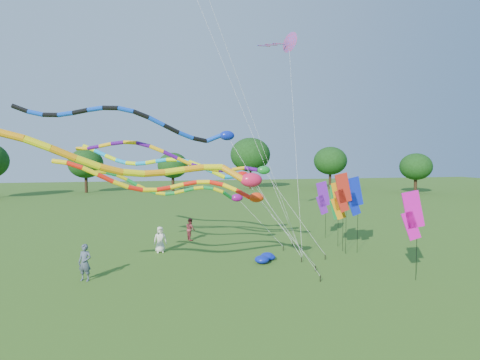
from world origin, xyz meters
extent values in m
plane|color=#2C5817|center=(0.00, 0.00, 0.00)|extent=(160.00, 160.00, 0.00)
cylinder|color=#382314|center=(34.28, 37.89, 1.23)|extent=(0.50, 0.50, 2.45)
ellipsoid|color=#13360E|center=(34.28, 37.89, 4.43)|extent=(5.18, 5.18, 4.40)
cylinder|color=#382314|center=(24.79, 48.36, 1.10)|extent=(0.50, 0.50, 2.20)
ellipsoid|color=#13360E|center=(24.79, 48.36, 3.97)|extent=(4.64, 4.64, 3.94)
cylinder|color=#382314|center=(12.10, 56.27, 1.62)|extent=(0.50, 0.50, 3.24)
ellipsoid|color=#13360E|center=(12.10, 56.27, 5.86)|extent=(6.85, 6.85, 5.82)
cylinder|color=#382314|center=(-2.86, 57.13, 1.36)|extent=(0.50, 0.50, 2.71)
ellipsoid|color=#13360E|center=(-2.86, 57.13, 4.90)|extent=(5.73, 5.73, 4.87)
cylinder|color=#382314|center=(-17.30, 53.68, 1.77)|extent=(0.50, 0.50, 3.54)
ellipsoid|color=#13360E|center=(-17.30, 53.68, 6.39)|extent=(7.47, 7.47, 6.35)
cylinder|color=black|center=(2.45, 1.94, 0.15)|extent=(0.05, 0.05, 0.30)
cylinder|color=silver|center=(0.86, 2.09, 2.14)|extent=(0.02, 0.02, 4.91)
ellipsoid|color=red|center=(-0.73, 2.24, 4.01)|extent=(0.81, 0.52, 0.52)
cylinder|color=#F91E0D|center=(-1.41, 2.40, 4.19)|extent=(0.23, 0.23, 0.79)
cylinder|color=yellow|center=(-2.07, 2.65, 4.51)|extent=(0.23, 0.23, 0.75)
cylinder|color=#F91E0D|center=(-2.73, 2.85, 4.72)|extent=(0.23, 0.23, 0.70)
cylinder|color=yellow|center=(-3.40, 3.01, 4.79)|extent=(0.23, 0.23, 0.68)
cylinder|color=#F91E0D|center=(-4.07, 3.10, 4.73)|extent=(0.23, 0.23, 0.69)
cylinder|color=yellow|center=(-4.75, 3.12, 4.60)|extent=(0.23, 0.23, 0.70)
cylinder|color=#F91E0D|center=(-5.44, 3.08, 4.47)|extent=(0.23, 0.23, 0.70)
cylinder|color=yellow|center=(-6.13, 2.98, 4.43)|extent=(0.23, 0.23, 0.70)
cylinder|color=#F91E0D|center=(-6.82, 2.86, 4.52)|extent=(0.23, 0.23, 0.73)
cylinder|color=yellow|center=(-7.51, 2.73, 4.75)|extent=(0.23, 0.23, 0.76)
cylinder|color=#F91E0D|center=(-8.21, 2.62, 5.08)|extent=(0.23, 0.23, 0.78)
cylinder|color=yellow|center=(-8.89, 2.55, 5.42)|extent=(0.23, 0.23, 0.76)
cylinder|color=#F91E0D|center=(-9.58, 2.54, 5.71)|extent=(0.23, 0.23, 0.72)
cylinder|color=yellow|center=(-10.25, 2.60, 5.87)|extent=(0.23, 0.23, 0.69)
cylinder|color=black|center=(1.98, 0.25, 0.15)|extent=(0.05, 0.05, 0.30)
cylinder|color=silver|center=(0.20, 0.11, 2.67)|extent=(0.02, 0.02, 5.97)
ellipsoid|color=#E01846|center=(-1.58, -0.03, 5.06)|extent=(1.03, 0.66, 0.66)
cylinder|color=#FE9B0D|center=(-2.39, 0.16, 5.35)|extent=(0.30, 0.30, 1.18)
cylinder|color=#FFED0D|center=(-3.29, 0.37, 5.64)|extent=(0.30, 0.30, 0.88)
cylinder|color=#FE9B0D|center=(-4.16, 0.29, 5.59)|extent=(0.30, 0.30, 0.89)
cylinder|color=#FFED0D|center=(-5.03, 0.14, 5.49)|extent=(0.30, 0.30, 0.89)
cylinder|color=#FE9B0D|center=(-5.90, -0.06, 5.42)|extent=(0.30, 0.30, 0.89)
cylinder|color=#FFED0D|center=(-6.76, -0.31, 5.44)|extent=(0.30, 0.30, 0.90)
cylinder|color=#FE9B0D|center=(-7.62, -0.57, 5.60)|extent=(0.30, 0.30, 0.93)
cylinder|color=#FFED0D|center=(-8.48, -0.82, 5.89)|extent=(0.30, 0.30, 0.96)
cylinder|color=#FE9B0D|center=(-9.35, -1.05, 6.26)|extent=(0.30, 0.30, 0.97)
cylinder|color=#FFED0D|center=(-10.22, -1.23, 6.63)|extent=(0.30, 0.30, 0.95)
cylinder|color=#FE9B0D|center=(-11.09, -1.34, 6.93)|extent=(0.30, 0.30, 0.91)
cylinder|color=black|center=(3.96, 4.07, 0.15)|extent=(0.05, 0.05, 0.30)
cylinder|color=silver|center=(2.19, 4.52, 2.80)|extent=(0.02, 0.02, 6.22)
ellipsoid|color=#178226|center=(0.42, 4.97, 5.31)|extent=(0.78, 0.50, 0.50)
cylinder|color=#4C0B7D|center=(-0.24, 5.37, 5.37)|extent=(0.23, 0.23, 0.91)
cylinder|color=#FFB70D|center=(-0.96, 5.72, 5.37)|extent=(0.23, 0.23, 0.80)
cylinder|color=#4C0B7D|center=(-1.75, 5.76, 5.30)|extent=(0.23, 0.23, 0.80)
cylinder|color=#FFB70D|center=(-2.56, 5.77, 5.34)|extent=(0.23, 0.23, 0.81)
cylinder|color=#4C0B7D|center=(-3.36, 5.78, 5.52)|extent=(0.23, 0.23, 0.84)
cylinder|color=#FFB70D|center=(-4.16, 5.80, 5.83)|extent=(0.23, 0.23, 0.87)
cylinder|color=#4C0B7D|center=(-4.95, 5.87, 6.19)|extent=(0.23, 0.23, 0.87)
cylinder|color=#FFB70D|center=(-5.72, 5.98, 6.54)|extent=(0.23, 0.23, 0.84)
cylinder|color=#4C0B7D|center=(-6.48, 6.17, 6.80)|extent=(0.23, 0.23, 0.80)
cylinder|color=#FFB70D|center=(-7.22, 6.42, 6.92)|extent=(0.23, 0.23, 0.79)
cylinder|color=#4C0B7D|center=(-7.94, 6.73, 6.90)|extent=(0.23, 0.23, 0.80)
cylinder|color=#FFB70D|center=(-8.66, 7.08, 6.79)|extent=(0.23, 0.23, 0.81)
cylinder|color=#4C0B7D|center=(-9.37, 7.46, 6.65)|extent=(0.23, 0.23, 0.81)
cylinder|color=#FFB70D|center=(-10.08, 7.84, 6.59)|extent=(0.23, 0.23, 0.80)
cylinder|color=black|center=(2.38, 3.82, 0.15)|extent=(0.05, 0.05, 0.30)
cylinder|color=silver|center=(0.21, 3.90, 3.77)|extent=(0.02, 0.02, 8.22)
ellipsoid|color=#0C20A9|center=(-1.96, 3.97, 7.26)|extent=(0.82, 0.53, 0.53)
cylinder|color=blue|center=(-2.69, 4.02, 7.11)|extent=(0.24, 0.24, 0.82)
cylinder|color=black|center=(-3.45, 3.97, 7.02)|extent=(0.24, 0.24, 0.80)
cylinder|color=blue|center=(-4.22, 3.81, 7.24)|extent=(0.24, 0.24, 0.83)
cylinder|color=black|center=(-4.98, 3.68, 7.56)|extent=(0.24, 0.24, 0.86)
cylinder|color=blue|center=(-5.75, 3.60, 7.94)|extent=(0.24, 0.24, 0.85)
cylinder|color=black|center=(-6.51, 3.58, 8.27)|extent=(0.24, 0.24, 0.82)
cylinder|color=blue|center=(-7.27, 3.63, 8.50)|extent=(0.24, 0.24, 0.78)
cylinder|color=black|center=(-8.02, 3.75, 8.59)|extent=(0.24, 0.24, 0.77)
cylinder|color=blue|center=(-8.78, 3.92, 8.54)|extent=(0.24, 0.24, 0.79)
cylinder|color=black|center=(-9.53, 4.13, 8.42)|extent=(0.24, 0.24, 0.80)
cylinder|color=blue|center=(-10.28, 4.35, 8.29)|extent=(0.24, 0.24, 0.79)
cylinder|color=black|center=(-11.04, 4.56, 8.25)|extent=(0.24, 0.24, 0.78)
cylinder|color=blue|center=(-11.79, 4.73, 8.34)|extent=(0.24, 0.24, 0.79)
cylinder|color=black|center=(-12.55, 4.84, 8.56)|extent=(0.24, 0.24, 0.82)
cylinder|color=black|center=(3.31, 7.90, 0.15)|extent=(0.05, 0.05, 0.30)
cylinder|color=silver|center=(1.69, 8.51, 2.52)|extent=(0.02, 0.02, 5.65)
ellipsoid|color=red|center=(0.06, 9.11, 4.75)|extent=(1.01, 0.65, 0.65)
cylinder|color=#0E9FEF|center=(-0.72, 9.19, 4.71)|extent=(0.29, 0.29, 0.92)
cylinder|color=#E5FF0D|center=(-1.58, 9.24, 4.87)|extent=(0.29, 0.29, 0.92)
cylinder|color=#0E9FEF|center=(-2.38, 9.45, 5.26)|extent=(0.29, 0.29, 0.91)
cylinder|color=#E5FF0D|center=(-3.15, 9.73, 5.59)|extent=(0.29, 0.29, 0.87)
cylinder|color=#0E9FEF|center=(-3.90, 10.08, 5.80)|extent=(0.29, 0.29, 0.84)
cylinder|color=#E5FF0D|center=(-4.63, 10.48, 5.87)|extent=(0.29, 0.29, 0.84)
cylinder|color=#0E9FEF|center=(-5.35, 10.92, 5.81)|extent=(0.29, 0.29, 0.85)
cylinder|color=#E5FF0D|center=(-6.05, 11.39, 5.69)|extent=(0.29, 0.29, 0.86)
cylinder|color=#0E9FEF|center=(-6.76, 11.85, 5.60)|extent=(0.29, 0.29, 0.85)
cylinder|color=#E5FF0D|center=(-7.47, 12.29, 5.59)|extent=(0.29, 0.29, 0.84)
cylinder|color=#0E9FEF|center=(-8.20, 12.69, 5.73)|extent=(0.29, 0.29, 0.85)
cylinder|color=#E5FF0D|center=(-8.96, 13.03, 5.99)|extent=(0.29, 0.29, 0.89)
cylinder|color=#0E9FEF|center=(-9.73, 13.31, 6.34)|extent=(0.29, 0.29, 0.91)
cylinder|color=#E5FF0D|center=(-10.53, 13.52, 6.70)|extent=(0.29, 0.29, 0.90)
cylinder|color=black|center=(2.24, 6.74, 0.15)|extent=(0.05, 0.05, 0.30)
cylinder|color=silver|center=(0.74, 6.85, 1.89)|extent=(0.02, 0.02, 4.41)
ellipsoid|color=#8E0C7A|center=(-0.77, 6.97, 3.49)|extent=(0.76, 0.49, 0.49)
cylinder|color=#128B32|center=(-1.43, 6.75, 3.70)|extent=(0.22, 0.22, 0.91)
cylinder|color=#DAC70B|center=(-2.04, 6.55, 4.03)|extent=(0.22, 0.22, 0.63)
cylinder|color=#128B32|center=(-2.62, 6.69, 4.17)|extent=(0.22, 0.22, 0.61)
cylinder|color=#DAC70B|center=(-3.19, 6.88, 4.17)|extent=(0.22, 0.22, 0.62)
cylinder|color=#128B32|center=(-3.77, 7.11, 4.06)|extent=(0.22, 0.22, 0.64)
cylinder|color=#DAC70B|center=(-4.34, 7.35, 3.91)|extent=(0.22, 0.22, 0.64)
cylinder|color=#128B32|center=(-4.91, 7.57, 3.79)|extent=(0.22, 0.22, 0.62)
cylinder|color=#DAC70B|center=(-5.49, 7.76, 3.79)|extent=(0.22, 0.22, 0.60)
cylinder|color=#128B32|center=(-6.07, 7.89, 3.92)|extent=(0.22, 0.22, 0.63)
cylinder|color=#DAC70B|center=(-6.65, 7.96, 4.18)|extent=(0.22, 0.22, 0.67)
cylinder|color=#128B32|center=(-7.24, 7.96, 4.51)|extent=(0.22, 0.22, 0.69)
cylinder|color=#DAC70B|center=(-7.84, 7.90, 4.83)|extent=(0.22, 0.22, 0.67)
cylinder|color=#128B32|center=(-8.44, 7.79, 5.06)|extent=(0.22, 0.22, 0.64)
cylinder|color=#DAC70B|center=(-9.04, 7.65, 5.15)|extent=(0.22, 0.22, 0.62)
cylinder|color=black|center=(2.50, 4.00, 0.15)|extent=(0.04, 0.04, 0.30)
cylinder|color=silver|center=(-1.13, 5.74, 9.86)|extent=(0.01, 0.01, 20.75)
cylinder|color=black|center=(2.50, 4.00, 0.15)|extent=(0.04, 0.04, 0.30)
cylinder|color=silver|center=(-1.69, 3.95, 11.23)|extent=(0.01, 0.01, 23.41)
cylinder|color=black|center=(2.50, 4.00, 0.15)|extent=(0.04, 0.04, 0.30)
cylinder|color=silver|center=(2.87, 6.41, 7.11)|extent=(0.01, 0.01, 14.47)
cone|color=purple|center=(3.25, 8.82, 13.93)|extent=(1.75, 1.82, 1.59)
cube|color=purple|center=(2.55, 8.82, 13.78)|extent=(0.90, 0.12, 0.04)
cube|color=purple|center=(2.00, 8.82, 13.66)|extent=(0.90, 0.12, 0.04)
cube|color=purple|center=(1.45, 8.82, 13.54)|extent=(0.90, 0.12, 0.04)
cylinder|color=black|center=(5.96, 5.83, 2.08)|extent=(0.02, 0.02, 4.17)
cube|color=orange|center=(5.76, 5.91, 3.57)|extent=(1.09, 0.53, 1.93)
cube|color=orange|center=(5.69, 5.95, 2.77)|extent=(0.95, 0.47, 1.51)
cylinder|color=black|center=(6.56, 9.78, 1.96)|extent=(0.02, 0.02, 3.91)
cube|color=purple|center=(6.34, 9.77, 3.31)|extent=(1.16, 0.14, 1.93)
cube|color=purple|center=(6.26, 9.77, 2.51)|extent=(1.01, 0.13, 1.51)
cylinder|color=black|center=(5.82, 5.13, 2.38)|extent=(0.02, 0.02, 4.76)
cube|color=red|center=(5.60, 5.14, 4.16)|extent=(1.16, 0.13, 1.93)
cube|color=red|center=(5.52, 5.14, 3.36)|extent=(1.01, 0.12, 1.51)
cylinder|color=black|center=(6.26, 7.10, 1.99)|extent=(0.02, 0.02, 3.99)
cube|color=green|center=(6.05, 7.03, 3.39)|extent=(1.12, 0.43, 1.93)
cube|color=green|center=(5.97, 7.01, 2.59)|extent=(0.98, 0.39, 1.51)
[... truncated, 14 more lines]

